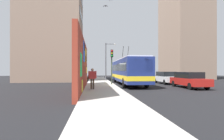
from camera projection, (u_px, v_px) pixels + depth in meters
ground_plane at (115, 86)px, 20.39m from camera, size 80.00×80.00×0.00m
sidewalk_slab at (101, 85)px, 20.22m from camera, size 48.00×3.20×0.15m
graffiti_wall at (83, 65)px, 15.51m from camera, size 12.88×0.32×4.39m
building_far_left at (52, 16)px, 29.55m from camera, size 8.78×9.48×21.38m
building_far_right at (184, 33)px, 38.72m from camera, size 11.34×7.19×19.89m
city_bus at (128, 70)px, 21.94m from camera, size 12.43×2.56×4.89m
parked_car_red at (189, 80)px, 17.70m from camera, size 4.94×1.80×1.58m
parked_car_white at (166, 77)px, 23.36m from camera, size 4.81×1.79×1.58m
pedestrian_near_wall at (92, 77)px, 15.13m from camera, size 0.24×0.77×1.76m
traffic_light at (112, 61)px, 20.20m from camera, size 0.49×0.28×3.95m
street_lamp at (107, 59)px, 28.73m from camera, size 0.44×1.71×5.99m
curbside_puddle at (124, 88)px, 17.50m from camera, size 1.33×1.33×0.00m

